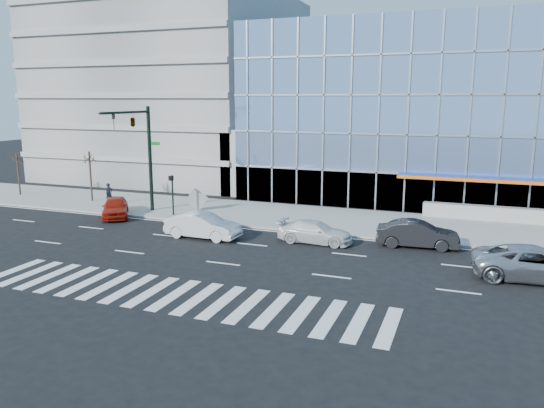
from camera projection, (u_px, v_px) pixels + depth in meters
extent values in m
plane|color=black|center=(252.00, 245.00, 32.19)|extent=(160.00, 160.00, 0.00)
cube|color=gray|center=(294.00, 216.00, 39.51)|extent=(120.00, 8.00, 0.15)
cube|color=#7D9ED1|center=(496.00, 112.00, 49.69)|extent=(42.00, 26.00, 15.00)
cube|color=gray|center=(179.00, 87.00, 61.02)|extent=(24.00, 24.00, 20.00)
cube|color=gray|center=(267.00, 160.00, 50.19)|extent=(6.00, 8.00, 6.00)
cube|color=gray|center=(249.00, 18.00, 102.10)|extent=(14.00, 14.00, 48.00)
cylinder|color=black|center=(150.00, 159.00, 40.70)|extent=(0.28, 0.28, 8.00)
cylinder|color=black|center=(125.00, 112.00, 37.43)|extent=(0.18, 5.60, 0.18)
imported|color=black|center=(113.00, 122.00, 36.26)|extent=(0.18, 0.22, 1.10)
imported|color=black|center=(133.00, 121.00, 38.28)|extent=(0.48, 2.24, 0.90)
cube|color=#0C591E|center=(154.00, 144.00, 40.31)|extent=(0.90, 0.05, 0.25)
cylinder|color=black|center=(173.00, 195.00, 39.41)|extent=(0.12, 0.12, 3.00)
cube|color=black|center=(171.00, 178.00, 39.01)|extent=(0.30, 0.25, 0.35)
cylinder|color=#332319|center=(91.00, 176.00, 44.88)|extent=(0.16, 0.16, 4.20)
ellipsoid|color=#332319|center=(89.00, 156.00, 44.55)|extent=(1.10, 1.10, 0.90)
cylinder|color=#332319|center=(18.00, 174.00, 47.71)|extent=(0.16, 0.16, 3.80)
ellipsoid|color=#332319|center=(17.00, 157.00, 47.41)|extent=(1.10, 1.10, 0.90)
imported|color=#B8B8BD|center=(537.00, 264.00, 25.73)|extent=(6.19, 3.26, 1.66)
imported|color=silver|center=(315.00, 232.00, 32.50)|extent=(4.65, 1.94, 1.34)
imported|color=silver|center=(203.00, 226.00, 33.58)|extent=(4.92, 1.83, 1.60)
imported|color=black|center=(418.00, 234.00, 31.49)|extent=(4.92, 2.07, 1.58)
imported|color=#991A0B|center=(115.00, 207.00, 39.48)|extent=(4.05, 4.74, 1.53)
imported|color=black|center=(109.00, 194.00, 43.61)|extent=(0.59, 0.73, 1.74)
cube|color=#9E9E9E|center=(197.00, 199.00, 40.99)|extent=(1.77, 0.55, 1.82)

